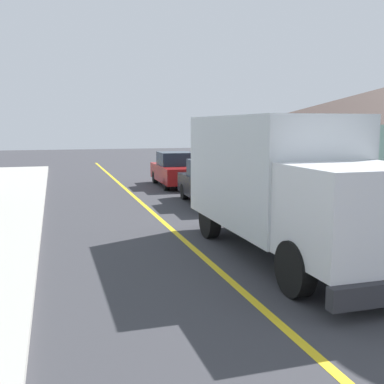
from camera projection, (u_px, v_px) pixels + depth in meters
centre_line_yellow at (202, 256)px, 10.71m from camera, size 0.16×56.00×0.01m
box_truck at (282, 179)px, 10.66m from camera, size 2.46×7.20×3.20m
parked_car_near at (213, 183)px, 17.67m from camera, size 1.98×4.47×1.67m
parked_car_mid at (176, 170)px, 22.94m from camera, size 1.93×4.45×1.67m
parked_van_across at (376, 206)px, 12.70m from camera, size 1.99×4.47×1.67m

